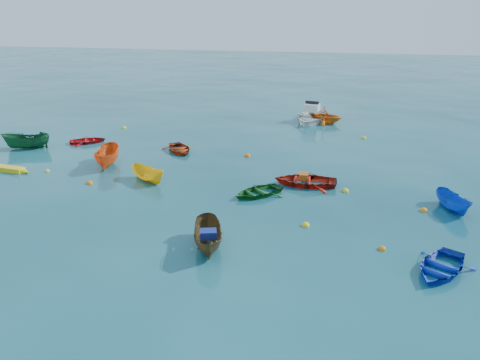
# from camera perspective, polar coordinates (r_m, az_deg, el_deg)

# --- Properties ---
(ground) EXTENTS (160.00, 160.00, 0.00)m
(ground) POSITION_cam_1_polar(r_m,az_deg,el_deg) (21.23, -2.68, -5.73)
(ground) COLOR #093946
(ground) RESTS_ON ground
(sampan_brown_mid) EXTENTS (1.97, 3.27, 1.19)m
(sampan_brown_mid) POSITION_cam_1_polar(r_m,az_deg,el_deg) (19.50, -3.82, -8.34)
(sampan_brown_mid) COLOR #4E391C
(sampan_brown_mid) RESTS_ON ground
(dinghy_blue_se) EXTENTS (3.30, 3.64, 0.62)m
(dinghy_blue_se) POSITION_cam_1_polar(r_m,az_deg,el_deg) (19.45, 23.15, -10.23)
(dinghy_blue_se) COLOR #0E30B6
(dinghy_blue_se) RESTS_ON ground
(sampan_yellow_mid) EXTENTS (2.70, 2.13, 0.99)m
(sampan_yellow_mid) POSITION_cam_1_polar(r_m,az_deg,el_deg) (26.98, -11.05, -0.15)
(sampan_yellow_mid) COLOR yellow
(sampan_yellow_mid) RESTS_ON ground
(dinghy_green_e) EXTENTS (3.38, 3.36, 0.58)m
(dinghy_green_e) POSITION_cam_1_polar(r_m,az_deg,el_deg) (24.62, 2.16, -1.84)
(dinghy_green_e) COLOR #14571A
(dinghy_green_e) RESTS_ON ground
(dinghy_red_nw) EXTENTS (3.07, 2.80, 0.52)m
(dinghy_red_nw) POSITION_cam_1_polar(r_m,az_deg,el_deg) (35.55, -18.03, 4.34)
(dinghy_red_nw) COLOR red
(dinghy_red_nw) RESTS_ON ground
(sampan_orange_n) EXTENTS (2.06, 3.58, 1.30)m
(sampan_orange_n) POSITION_cam_1_polar(r_m,az_deg,el_deg) (30.16, -15.74, 1.71)
(sampan_orange_n) COLOR #E85515
(sampan_orange_n) RESTS_ON ground
(dinghy_red_ne) EXTENTS (3.47, 2.52, 0.71)m
(dinghy_red_ne) POSITION_cam_1_polar(r_m,az_deg,el_deg) (26.24, 7.92, -0.56)
(dinghy_red_ne) COLOR #A21B0D
(dinghy_red_ne) RESTS_ON ground
(sampan_blue_far) EXTENTS (1.74, 2.67, 0.97)m
(sampan_blue_far) POSITION_cam_1_polar(r_m,az_deg,el_deg) (25.09, 24.41, -3.36)
(sampan_blue_far) COLOR blue
(sampan_blue_far) RESTS_ON ground
(dinghy_red_far) EXTENTS (3.22, 3.40, 0.57)m
(dinghy_red_far) POSITION_cam_1_polar(r_m,az_deg,el_deg) (32.06, -7.39, 3.46)
(dinghy_red_far) COLOR #9C2D0D
(dinghy_red_far) RESTS_ON ground
(dinghy_orange_far) EXTENTS (3.37, 3.11, 1.48)m
(dinghy_orange_far) POSITION_cam_1_polar(r_m,az_deg,el_deg) (40.15, 10.36, 6.85)
(dinghy_orange_far) COLOR orange
(dinghy_orange_far) RESTS_ON ground
(sampan_green_far) EXTENTS (3.37, 2.10, 1.22)m
(sampan_green_far) POSITION_cam_1_polar(r_m,az_deg,el_deg) (35.64, -24.48, 3.51)
(sampan_green_far) COLOR #124F28
(sampan_green_far) RESTS_ON ground
(kayak_yellow) EXTENTS (3.86, 1.07, 0.38)m
(kayak_yellow) POSITION_cam_1_polar(r_m,az_deg,el_deg) (31.66, -27.00, 1.07)
(kayak_yellow) COLOR yellow
(kayak_yellow) RESTS_ON ground
(motorboat_white) EXTENTS (4.55, 5.66, 1.64)m
(motorboat_white) POSITION_cam_1_polar(r_m,az_deg,el_deg) (40.53, 8.67, 7.08)
(motorboat_white) COLOR white
(motorboat_white) RESTS_ON ground
(tarp_blue_a) EXTENTS (0.77, 0.66, 0.32)m
(tarp_blue_a) POSITION_cam_1_polar(r_m,az_deg,el_deg) (19.01, -3.86, -6.57)
(tarp_blue_a) COLOR navy
(tarp_blue_a) RESTS_ON sampan_brown_mid
(tarp_orange_b) EXTENTS (0.49, 0.64, 0.30)m
(tarp_orange_b) POSITION_cam_1_polar(r_m,az_deg,el_deg) (26.06, 7.76, 0.49)
(tarp_orange_b) COLOR #BC5413
(tarp_orange_b) RESTS_ON dinghy_red_ne
(buoy_ye_a) EXTENTS (0.37, 0.37, 0.37)m
(buoy_ye_a) POSITION_cam_1_polar(r_m,az_deg,el_deg) (21.52, 8.01, -5.55)
(buoy_ye_a) COLOR yellow
(buoy_ye_a) RESTS_ON ground
(buoy_or_b) EXTENTS (0.32, 0.32, 0.32)m
(buoy_or_b) POSITION_cam_1_polar(r_m,az_deg,el_deg) (20.24, 16.92, -8.12)
(buoy_or_b) COLOR orange
(buoy_or_b) RESTS_ON ground
(buoy_ye_b) EXTENTS (0.29, 0.29, 0.29)m
(buoy_ye_b) POSITION_cam_1_polar(r_m,az_deg,el_deg) (30.30, -22.43, 0.97)
(buoy_ye_b) COLOR yellow
(buoy_ye_b) RESTS_ON ground
(buoy_or_c) EXTENTS (0.38, 0.38, 0.38)m
(buoy_or_c) POSITION_cam_1_polar(r_m,az_deg,el_deg) (27.45, -17.85, -0.43)
(buoy_or_c) COLOR orange
(buoy_or_c) RESTS_ON ground
(buoy_ye_c) EXTENTS (0.37, 0.37, 0.37)m
(buoy_ye_c) POSITION_cam_1_polar(r_m,az_deg,el_deg) (25.67, 12.72, -1.38)
(buoy_ye_c) COLOR yellow
(buoy_ye_c) RESTS_ON ground
(buoy_or_d) EXTENTS (0.37, 0.37, 0.37)m
(buoy_or_d) POSITION_cam_1_polar(r_m,az_deg,el_deg) (24.43, 21.49, -3.56)
(buoy_or_d) COLOR orange
(buoy_or_d) RESTS_ON ground
(buoy_ye_d) EXTENTS (0.35, 0.35, 0.35)m
(buoy_ye_d) POSITION_cam_1_polar(r_m,az_deg,el_deg) (38.97, -13.95, 6.15)
(buoy_ye_d) COLOR yellow
(buoy_ye_d) RESTS_ON ground
(buoy_or_e) EXTENTS (0.39, 0.39, 0.39)m
(buoy_or_e) POSITION_cam_1_polar(r_m,az_deg,el_deg) (30.78, 0.93, 2.90)
(buoy_or_e) COLOR orange
(buoy_or_e) RESTS_ON ground
(buoy_ye_e) EXTENTS (0.36, 0.36, 0.36)m
(buoy_ye_e) POSITION_cam_1_polar(r_m,az_deg,el_deg) (36.10, 14.86, 4.91)
(buoy_ye_e) COLOR yellow
(buoy_ye_e) RESTS_ON ground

